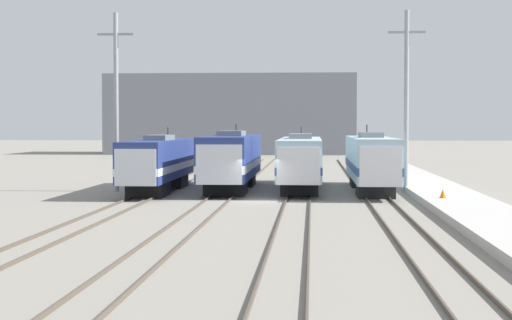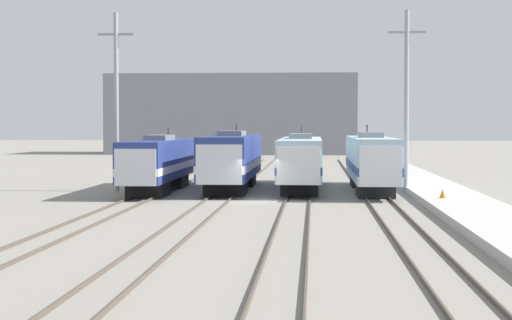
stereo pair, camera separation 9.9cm
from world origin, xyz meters
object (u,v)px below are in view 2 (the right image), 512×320
Objects in this scene: locomotive_center_left at (231,160)px; catenary_tower_left at (116,99)px; locomotive_far_right at (371,161)px; catenary_tower_right at (406,98)px; locomotive_center_right at (301,161)px; locomotive_far_left at (158,162)px; traffic_cone at (443,194)px.

catenary_tower_left reaches higher than locomotive_center_left.
catenary_tower_left is (-7.85, -1.15, 4.23)m from locomotive_center_left.
catenary_tower_right is at bearing -15.60° from locomotive_far_right.
locomotive_center_left is at bearing -167.48° from locomotive_center_right.
locomotive_center_right is 1.52× the size of catenary_tower_left.
catenary_tower_left is (-12.70, -2.23, 4.33)m from locomotive_center_right.
catenary_tower_right reaches higher than locomotive_far_left.
catenary_tower_left reaches higher than locomotive_far_right.
catenary_tower_left is (-17.55, -0.64, 4.27)m from locomotive_far_right.
locomotive_far_left is 5.31m from catenary_tower_left.
locomotive_center_right is at bearing 125.95° from traffic_cone.
traffic_cone is (8.27, -11.40, -1.37)m from locomotive_center_right.
locomotive_far_right is 1.47× the size of catenary_tower_left.
locomotive_center_right is 14.15m from traffic_cone.
locomotive_far_left is 0.87× the size of locomotive_center_right.
locomotive_far_right is at bearing -3.01° from locomotive_center_left.
locomotive_center_left reaches higher than locomotive_center_right.
locomotive_center_right is at bearing 12.52° from locomotive_center_left.
locomotive_far_left is 1.33× the size of catenary_tower_right.
traffic_cone is at bearing -83.10° from catenary_tower_right.
catenary_tower_right is (19.86, 0.00, 0.00)m from catenary_tower_left.
catenary_tower_right reaches higher than locomotive_far_right.
locomotive_far_left is at bearing -8.70° from catenary_tower_left.
traffic_cone is at bearing -38.20° from locomotive_center_left.
locomotive_center_left is 4.97m from locomotive_center_right.
locomotive_far_right reaches higher than locomotive_center_right.
locomotive_far_right is at bearing 4.33° from locomotive_far_left.
locomotive_far_right is at bearing 109.20° from traffic_cone.
locomotive_center_left is 32.74× the size of traffic_cone.
traffic_cone is (17.97, -8.71, -1.33)m from locomotive_far_left.
traffic_cone is at bearing -23.62° from catenary_tower_left.
catenary_tower_right is (2.31, -0.64, 4.27)m from locomotive_far_right.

